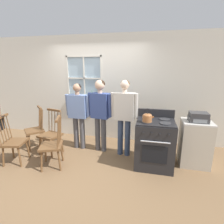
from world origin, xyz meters
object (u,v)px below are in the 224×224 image
person_elderly_left (78,111)px  potted_plant (92,98)px  chair_by_window (13,142)px  chair_center_cluster (35,130)px  stove (154,143)px  person_teen_center (100,109)px  person_adult_right (124,112)px  stereo (198,117)px  kettle (147,117)px  chair_near_stove (52,145)px  chair_near_wall (51,135)px  side_counter (195,143)px

person_elderly_left → potted_plant: (0.09, 0.71, 0.18)m
chair_by_window → chair_center_cluster: bearing=-12.4°
stove → chair_center_cluster: bearing=175.9°
chair_center_cluster → person_teen_center: size_ratio=0.61×
person_elderly_left → stove: bearing=-11.1°
person_adult_right → stereo: person_adult_right is taller
stereo → kettle: bearing=-160.0°
chair_by_window → person_adult_right: bearing=-82.1°
person_teen_center → stereo: person_teen_center is taller
chair_center_cluster → kettle: (2.62, -0.33, 0.58)m
person_elderly_left → stereo: size_ratio=4.55×
chair_near_stove → potted_plant: size_ratio=3.22×
person_elderly_left → stove: 1.85m
chair_center_cluster → stove: (2.78, -0.20, 0.03)m
chair_by_window → stereo: stereo is taller
person_adult_right → potted_plant: bearing=146.7°
chair_near_wall → kettle: kettle is taller
chair_near_stove → person_teen_center: bearing=119.3°
side_counter → person_teen_center: bearing=175.4°
person_adult_right → stove: size_ratio=1.52×
chair_by_window → person_teen_center: 1.89m
chair_near_wall → person_adult_right: person_adult_right is taller
chair_near_stove → stereo: size_ratio=2.93×
stereo → chair_by_window: bearing=-168.5°
potted_plant → chair_near_stove: bearing=-99.5°
person_adult_right → chair_near_stove: bearing=-143.3°
chair_center_cluster → person_teen_center: person_teen_center is taller
side_counter → stereo: (0.00, -0.02, 0.54)m
chair_near_stove → chair_near_wall: bearing=-166.9°
chair_near_stove → person_elderly_left: (0.18, 0.88, 0.49)m
chair_near_stove → person_adult_right: person_adult_right is taller
chair_by_window → chair_near_wall: bearing=-57.6°
chair_near_stove → stereo: bearing=83.2°
chair_near_stove → stereo: stereo is taller
chair_center_cluster → potted_plant: potted_plant is taller
person_adult_right → kettle: person_adult_right is taller
stove → stereo: (0.78, 0.21, 0.51)m
person_adult_right → stereo: size_ratio=4.85×
chair_near_wall → chair_near_stove: 0.59m
chair_center_cluster → stove: bearing=39.7°
chair_center_cluster → chair_near_stove: 1.09m
potted_plant → stereo: potted_plant is taller
chair_near_wall → person_elderly_left: 0.80m
person_elderly_left → stove: (1.74, -0.41, -0.45)m
person_teen_center → potted_plant: bearing=132.0°
stove → kettle: kettle is taller
chair_center_cluster → chair_near_wall: bearing=24.7°
chair_by_window → potted_plant: 2.08m
kettle → side_counter: 1.16m
person_teen_center → potted_plant: (-0.45, 0.72, 0.10)m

